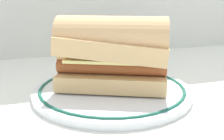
% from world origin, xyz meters
% --- Properties ---
extents(ground_plane, '(1.50, 1.50, 0.00)m').
position_xyz_m(ground_plane, '(0.00, 0.00, 0.00)').
color(ground_plane, silver).
extents(plate, '(0.28, 0.28, 0.01)m').
position_xyz_m(plate, '(0.01, 0.01, 0.01)').
color(plate, white).
rests_on(plate, ground_plane).
extents(sausage_sandwich, '(0.21, 0.16, 0.12)m').
position_xyz_m(sausage_sandwich, '(0.01, 0.01, 0.08)').
color(sausage_sandwich, tan).
rests_on(sausage_sandwich, plate).
extents(drinking_glass, '(0.07, 0.07, 0.09)m').
position_xyz_m(drinking_glass, '(0.15, 0.19, 0.04)').
color(drinking_glass, silver).
rests_on(drinking_glass, ground_plane).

